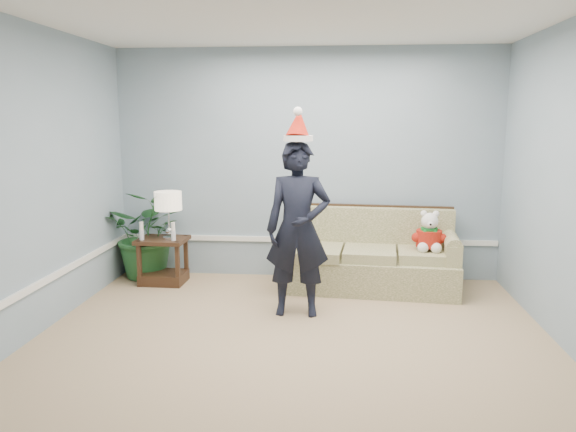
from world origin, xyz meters
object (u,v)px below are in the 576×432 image
Objects in this scene: table_lamp at (168,203)px; houseplant at (149,234)px; teddy_bear at (429,236)px; side_table at (163,265)px; man at (298,229)px; sofa at (369,260)px.

houseplant is at bearing 141.38° from table_lamp.
table_lamp is at bearing -177.36° from teddy_bear.
side_table is at bearing -43.46° from houseplant.
table_lamp reaches higher than side_table.
teddy_bear reaches higher than side_table.
man is 3.78× the size of teddy_bear.
teddy_bear is at bearing -1.75° from side_table.
houseplant is (-2.60, 0.19, 0.21)m from sofa.
table_lamp is at bearing 149.20° from man.
side_table is 1.97m from man.
sofa is 2.36m from table_lamp.
side_table is 1.26× the size of teddy_bear.
sofa is at bearing 50.38° from man.
table_lamp is (-2.27, -0.08, 0.63)m from sofa.
man is at bearing -123.36° from sofa.
table_lamp reaches higher than sofa.
teddy_bear is at bearing -0.99° from table_lamp.
table_lamp is (0.10, -0.04, 0.74)m from side_table.
table_lamp is at bearing -173.24° from sofa.
side_table is at bearing -178.12° from teddy_bear.
teddy_bear is at bearing 29.11° from man.
man is at bearing -31.11° from houseplant.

